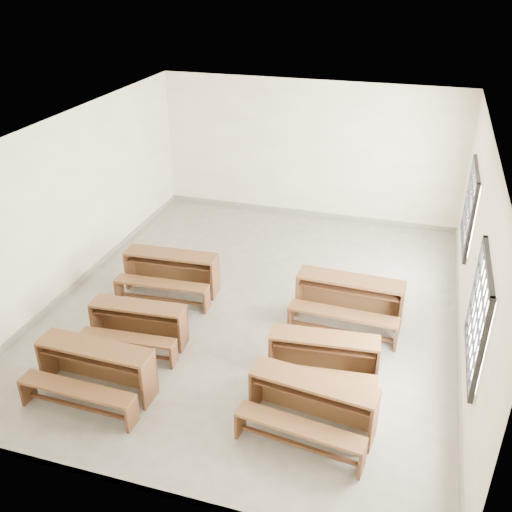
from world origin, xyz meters
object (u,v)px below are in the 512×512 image
(desk_set_1, at_px, (138,322))
(desk_set_2, at_px, (171,270))
(desk_set_4, at_px, (323,355))
(desk_set_3, at_px, (312,402))
(desk_set_5, at_px, (349,297))
(desk_set_0, at_px, (95,367))

(desk_set_1, height_order, desk_set_2, desk_set_2)
(desk_set_1, height_order, desk_set_4, desk_set_4)
(desk_set_3, xyz_separation_m, desk_set_5, (0.09, 2.65, 0.03))
(desk_set_0, relative_size, desk_set_2, 0.97)
(desk_set_3, bearing_deg, desk_set_2, 147.09)
(desk_set_3, bearing_deg, desk_set_1, 167.92)
(desk_set_2, distance_m, desk_set_5, 3.30)
(desk_set_1, relative_size, desk_set_4, 0.95)
(desk_set_2, relative_size, desk_set_3, 1.00)
(desk_set_0, xyz_separation_m, desk_set_5, (3.17, 2.83, 0.03))
(desk_set_1, height_order, desk_set_3, desk_set_3)
(desk_set_5, bearing_deg, desk_set_1, -151.18)
(desk_set_0, xyz_separation_m, desk_set_3, (3.08, 0.19, -0.00))
(desk_set_2, xyz_separation_m, desk_set_5, (3.30, -0.03, 0.02))
(desk_set_4, xyz_separation_m, desk_set_5, (0.13, 1.61, 0.05))
(desk_set_0, height_order, desk_set_5, desk_set_5)
(desk_set_0, distance_m, desk_set_4, 3.28)
(desk_set_0, xyz_separation_m, desk_set_2, (-0.13, 2.87, 0.01))
(desk_set_0, relative_size, desk_set_5, 0.94)
(desk_set_4, bearing_deg, desk_set_2, 147.26)
(desk_set_1, distance_m, desk_set_4, 3.01)
(desk_set_1, height_order, desk_set_5, desk_set_5)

